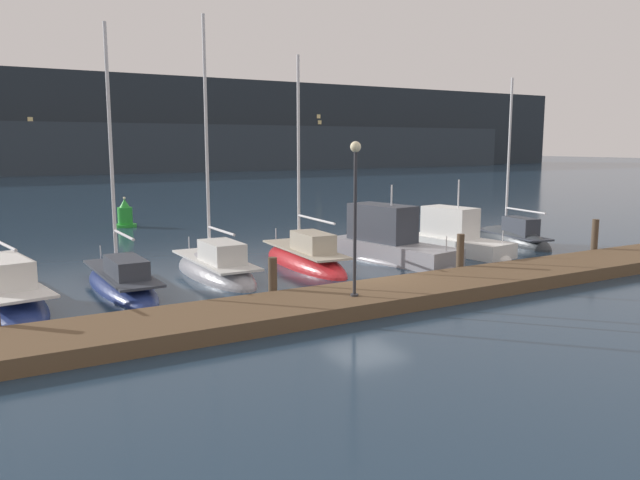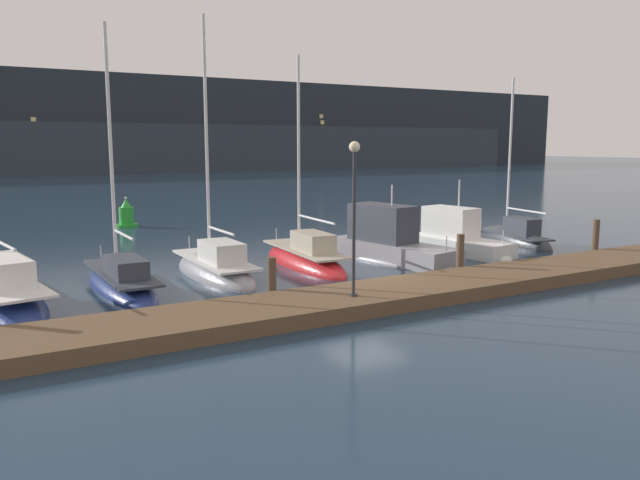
% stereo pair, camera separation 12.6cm
% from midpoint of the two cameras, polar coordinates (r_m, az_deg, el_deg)
% --- Properties ---
extents(ground_plane, '(400.00, 400.00, 0.00)m').
position_cam_midpoint_polar(ground_plane, '(21.93, 4.41, -4.24)').
color(ground_plane, '#1E3347').
extents(dock, '(29.48, 2.80, 0.45)m').
position_cam_midpoint_polar(dock, '(20.19, 7.81, -4.77)').
color(dock, brown).
rests_on(dock, ground).
extents(mooring_pile_1, '(0.28, 0.28, 1.45)m').
position_cam_midpoint_polar(mooring_pile_1, '(19.48, -4.24, -3.70)').
color(mooring_pile_1, '#4C3D2D').
rests_on(mooring_pile_1, ground).
extents(mooring_pile_2, '(0.28, 0.28, 1.63)m').
position_cam_midpoint_polar(mooring_pile_2, '(23.75, 12.83, -1.42)').
color(mooring_pile_2, '#4C3D2D').
rests_on(mooring_pile_2, ground).
extents(mooring_pile_3, '(0.28, 0.28, 1.71)m').
position_cam_midpoint_polar(mooring_pile_3, '(29.47, 23.99, 0.07)').
color(mooring_pile_3, '#4C3D2D').
rests_on(mooring_pile_3, ground).
extents(sailboat_berth_2, '(1.82, 6.83, 9.49)m').
position_cam_midpoint_polar(sailboat_berth_2, '(22.49, -17.53, -3.91)').
color(sailboat_berth_2, navy).
rests_on(sailboat_berth_2, ground).
extents(sailboat_berth_3, '(1.95, 6.45, 10.38)m').
position_cam_midpoint_polar(sailboat_berth_3, '(23.87, -9.40, -2.92)').
color(sailboat_berth_3, gray).
rests_on(sailboat_berth_3, ground).
extents(sailboat_berth_4, '(2.17, 6.73, 9.19)m').
position_cam_midpoint_polar(sailboat_berth_4, '(25.52, -1.22, -2.03)').
color(sailboat_berth_4, red).
rests_on(sailboat_berth_4, ground).
extents(motorboat_berth_5, '(3.22, 6.99, 3.72)m').
position_cam_midpoint_polar(motorboat_berth_5, '(26.73, 6.62, -0.87)').
color(motorboat_berth_5, gray).
rests_on(motorboat_berth_5, ground).
extents(motorboat_berth_6, '(2.75, 5.78, 3.85)m').
position_cam_midpoint_polar(motorboat_berth_6, '(29.16, 12.56, -0.40)').
color(motorboat_berth_6, white).
rests_on(motorboat_berth_6, ground).
extents(sailboat_berth_7, '(2.41, 5.96, 8.97)m').
position_cam_midpoint_polar(sailboat_berth_7, '(32.65, 17.30, -0.08)').
color(sailboat_berth_7, '#2D3338').
rests_on(sailboat_berth_7, ground).
extents(channel_buoy, '(1.31, 1.31, 1.81)m').
position_cam_midpoint_polar(channel_buoy, '(39.20, -17.18, 2.13)').
color(channel_buoy, green).
rests_on(channel_buoy, ground).
extents(dock_lamppost, '(0.32, 0.32, 4.55)m').
position_cam_midpoint_polar(dock_lamppost, '(18.16, 3.34, 4.10)').
color(dock_lamppost, '#2D2D33').
rests_on(dock_lamppost, dock).
extents(hillside_backdrop, '(240.00, 23.00, 17.17)m').
position_cam_midpoint_polar(hillside_backdrop, '(120.55, -22.51, 9.53)').
color(hillside_backdrop, '#232B33').
rests_on(hillside_backdrop, ground).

